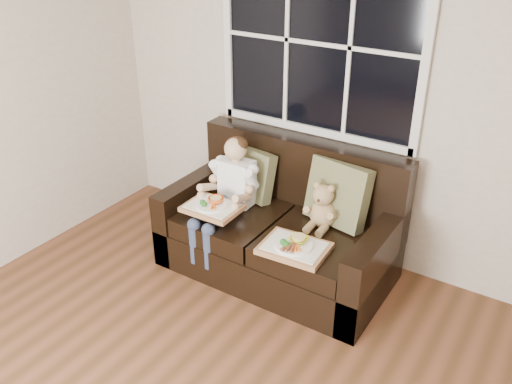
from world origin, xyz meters
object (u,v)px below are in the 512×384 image
Objects in this scene: child at (229,187)px; loveseat at (281,232)px; teddy_bear at (322,209)px; tray_left at (213,206)px; tray_right at (294,247)px.

loveseat is at bearing 16.81° from child.
loveseat is at bearing -174.64° from teddy_bear.
loveseat is at bearing 39.72° from tray_left.
tray_left is 0.87× the size of tray_right.
tray_left reaches higher than tray_right.
loveseat is 0.53m from child.
loveseat is 1.98× the size of child.
tray_right is at bearing -18.48° from child.
teddy_bear is 0.41m from tray_right.
loveseat reaches higher than tray_right.
tray_left is at bearing 174.84° from tray_right.
tray_right is (0.70, -0.23, -0.16)m from child.
tray_right is at bearing -93.21° from teddy_bear.
tray_right is at bearing -2.19° from tray_left.
teddy_bear reaches higher than tray_left.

